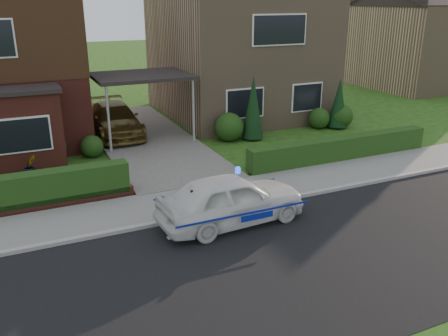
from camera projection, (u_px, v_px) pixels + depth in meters
ground at (278, 266)px, 10.65m from camera, size 120.00×120.00×0.00m
road at (278, 266)px, 10.65m from camera, size 60.00×6.00×0.02m
kerb at (222, 211)px, 13.23m from camera, size 60.00×0.16×0.12m
sidewalk at (207, 198)px, 14.14m from camera, size 60.00×2.00×0.10m
driveway at (145, 139)px, 20.04m from camera, size 3.80×12.00×0.12m
house_right at (237, 40)px, 23.64m from camera, size 7.50×8.06×7.25m
carport_link at (141, 77)px, 19.12m from camera, size 3.80×3.00×2.77m
hedge_right at (339, 161)px, 17.49m from camera, size 7.50×0.55×0.80m
shrub_left_mid at (47, 148)px, 16.82m from camera, size 1.32×1.32×1.32m
shrub_left_near at (92, 146)px, 17.78m from camera, size 0.84×0.84×0.84m
shrub_right_near at (229, 127)px, 19.73m from camera, size 1.20×1.20×1.20m
shrub_right_mid at (319, 118)px, 21.66m from camera, size 0.96×0.96×0.96m
shrub_right_far at (341, 116)px, 21.77m from camera, size 1.08×1.08×1.08m
conifer_a at (253, 109)px, 19.72m from camera, size 0.90×0.90×2.60m
conifer_b at (339, 105)px, 21.50m from camera, size 0.90×0.90×2.20m
neighbour_right at (417, 47)px, 31.26m from camera, size 6.50×7.00×5.20m
police_car at (231, 200)px, 12.46m from camera, size 3.66×4.08×1.52m
driveway_car at (115, 119)px, 20.25m from camera, size 1.89×4.54×1.31m
potted_plant_b at (30, 167)px, 15.74m from camera, size 0.53×0.48×0.77m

